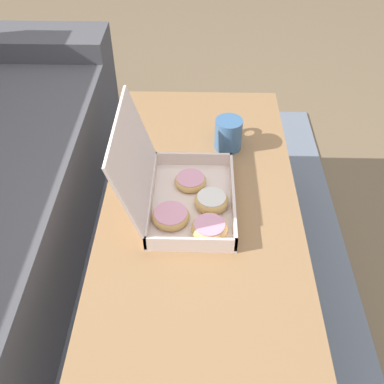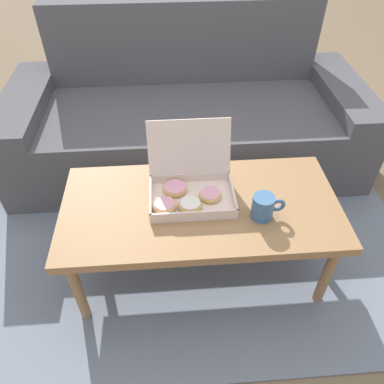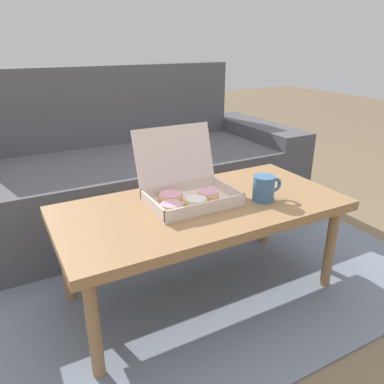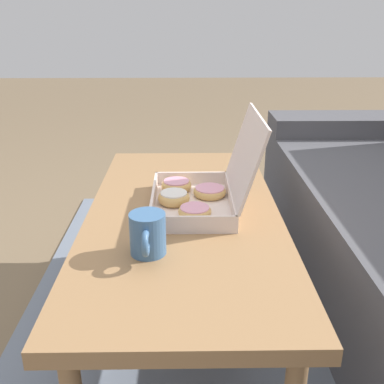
% 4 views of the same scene
% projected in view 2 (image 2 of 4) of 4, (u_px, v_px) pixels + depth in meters
% --- Properties ---
extents(ground_plane, '(12.00, 12.00, 0.00)m').
position_uv_depth(ground_plane, '(198.00, 253.00, 1.95)').
color(ground_plane, '#756047').
extents(area_rug, '(2.25, 1.90, 0.01)m').
position_uv_depth(area_rug, '(193.00, 212.00, 2.16)').
color(area_rug, slate).
rests_on(area_rug, ground_plane).
extents(couch, '(2.13, 0.88, 0.92)m').
position_uv_depth(couch, '(187.00, 117.00, 2.36)').
color(couch, '#4C4C51').
rests_on(couch, ground_plane).
extents(coffee_table, '(1.18, 0.57, 0.44)m').
position_uv_depth(coffee_table, '(200.00, 211.00, 1.61)').
color(coffee_table, '#997047').
rests_on(coffee_table, ground_plane).
extents(pastry_box, '(0.36, 0.32, 0.29)m').
position_uv_depth(pastry_box, '(187.00, 188.00, 1.58)').
color(pastry_box, silver).
rests_on(pastry_box, coffee_table).
extents(coffee_mug, '(0.14, 0.09, 0.11)m').
position_uv_depth(coffee_mug, '(264.00, 207.00, 1.50)').
color(coffee_mug, '#3D6693').
rests_on(coffee_mug, coffee_table).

